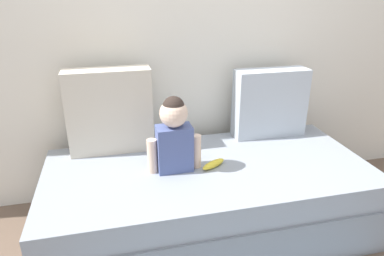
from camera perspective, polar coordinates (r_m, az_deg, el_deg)
ground_plane at (r=2.28m, az=2.50°, el=-15.74°), size 12.00×12.00×0.00m
back_wall at (r=2.36m, az=-1.02°, el=17.48°), size 5.13×0.10×2.41m
couch at (r=2.16m, az=2.60°, el=-11.31°), size 1.93×0.91×0.43m
throw_pillow_left at (r=2.19m, az=-13.28°, el=2.70°), size 0.51×0.16×0.52m
throw_pillow_right at (r=2.44m, az=12.60°, el=4.02°), size 0.49×0.16×0.46m
toddler at (r=1.91m, az=-2.95°, el=-0.94°), size 0.31×0.15×0.44m
banana at (r=2.02m, az=3.54°, el=-5.90°), size 0.17×0.12×0.04m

